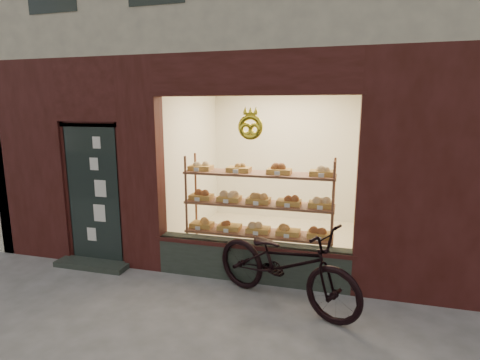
% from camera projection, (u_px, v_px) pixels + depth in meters
% --- Properties ---
extents(display_shelf, '(2.20, 0.45, 1.70)m').
position_uv_depth(display_shelf, '(258.00, 213.00, 5.55)').
color(display_shelf, brown).
rests_on(display_shelf, ground).
extents(bicycle, '(2.13, 1.48, 1.06)m').
position_uv_depth(bicycle, '(284.00, 263.00, 4.56)').
color(bicycle, black).
rests_on(bicycle, ground).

